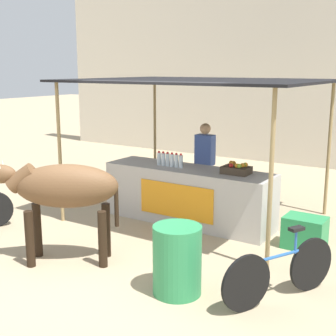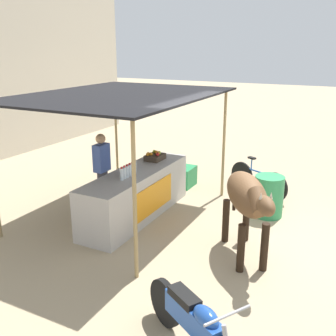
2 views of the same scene
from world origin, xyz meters
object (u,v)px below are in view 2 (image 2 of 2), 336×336
Objects in this scene: cow at (247,198)px; motorcycle_parked at (194,323)px; bicycle_leaning at (258,180)px; cooler_box at (184,177)px; water_barrel at (269,196)px; stall_counter at (137,194)px; vendor_behind_counter at (102,172)px; fruit_crate at (155,156)px.

cow reaches higher than motorcycle_parked.
motorcycle_parked is 1.05× the size of bicycle_leaning.
water_barrel is at bearing -110.51° from cooler_box.
cow reaches higher than water_barrel.
vendor_behind_counter is (-0.09, 0.75, 0.37)m from stall_counter.
motorcycle_parked is at bearing -172.70° from bicycle_leaning.
fruit_crate is 2.51m from water_barrel.
cow is 1.10× the size of motorcycle_parked.
motorcycle_parked is at bearing -177.65° from water_barrel.
water_barrel is 0.56× the size of bicycle_leaning.
fruit_crate reaches higher than stall_counter.
water_barrel is (0.36, -2.40, -0.62)m from fruit_crate.
fruit_crate is 4.63m from motorcycle_parked.
bicycle_leaning is (2.32, -1.85, -0.13)m from stall_counter.
motorcycle_parked is at bearing -139.39° from stall_counter.
vendor_behind_counter is 1.05× the size of motorcycle_parked.
cooler_box is 3.59m from cow.
bicycle_leaning is at bearing -52.67° from fruit_crate.
fruit_crate is at bearing 3.80° from stall_counter.
bicycle_leaning is (0.25, -1.75, 0.11)m from cooler_box.
vendor_behind_counter is at bearing 132.83° from bicycle_leaning.
cooler_box is at bearing 40.87° from cow.
vendor_behind_counter reaches higher than bicycle_leaning.
stall_counter is 1.73× the size of cow.
fruit_crate reaches higher than water_barrel.
stall_counter is at bearing 141.48° from bicycle_leaning.
bicycle_leaning is at bearing 7.30° from motorcycle_parked.
bicycle_leaning reaches higher than water_barrel.
fruit_crate is at bearing 127.33° from bicycle_leaning.
fruit_crate is 0.27× the size of vendor_behind_counter.
stall_counter is 2.97m from bicycle_leaning.
fruit_crate is 1.20m from vendor_behind_counter.
vendor_behind_counter is at bearing 96.85° from stall_counter.
cow is (-1.44, -2.45, -0.00)m from fruit_crate.
stall_counter is at bearing -176.20° from fruit_crate.
vendor_behind_counter is (-0.96, 0.70, -0.19)m from fruit_crate.
stall_counter is at bearing -83.15° from vendor_behind_counter.
cooler_box is at bearing -7.31° from fruit_crate.
water_barrel is at bearing -62.34° from stall_counter.
vendor_behind_counter is 1.10× the size of bicycle_leaning.
vendor_behind_counter is at bearing 48.97° from motorcycle_parked.
vendor_behind_counter is 3.58m from bicycle_leaning.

